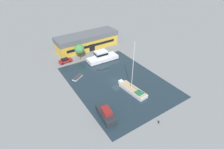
# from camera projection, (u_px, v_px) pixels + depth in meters

# --- Properties ---
(ground_plane) EXTENTS (440.00, 440.00, 0.00)m
(ground_plane) POSITION_uv_depth(u_px,v_px,m) (117.00, 81.00, 52.20)
(ground_plane) COLOR gray
(water_canal) EXTENTS (25.02, 33.62, 0.01)m
(water_canal) POSITION_uv_depth(u_px,v_px,m) (117.00, 81.00, 52.19)
(water_canal) COLOR #1E2D38
(water_canal) RESTS_ON ground
(warehouse_building) EXTENTS (25.45, 8.61, 5.88)m
(warehouse_building) POSITION_uv_depth(u_px,v_px,m) (87.00, 41.00, 70.52)
(warehouse_building) COLOR gold
(warehouse_building) RESTS_ON ground
(quay_tree_near_building) EXTENTS (3.49, 3.49, 5.61)m
(quay_tree_near_building) POSITION_uv_depth(u_px,v_px,m) (79.00, 49.00, 61.87)
(quay_tree_near_building) COLOR brown
(quay_tree_near_building) RESTS_ON ground
(parked_car) EXTENTS (4.67, 2.08, 1.64)m
(parked_car) POSITION_uv_depth(u_px,v_px,m) (65.00, 61.00, 61.16)
(parked_car) COLOR maroon
(parked_car) RESTS_ON ground
(sailboat_moored) EXTENTS (3.53, 9.96, 14.49)m
(sailboat_moored) POSITION_uv_depth(u_px,v_px,m) (132.00, 90.00, 47.82)
(sailboat_moored) COLOR silver
(sailboat_moored) RESTS_ON water_canal
(motor_cruiser) EXTENTS (11.28, 4.52, 3.84)m
(motor_cruiser) POSITION_uv_depth(u_px,v_px,m) (102.00, 57.00, 62.12)
(motor_cruiser) COLOR white
(motor_cruiser) RESTS_ON water_canal
(small_dinghy) EXTENTS (4.15, 3.33, 0.53)m
(small_dinghy) POSITION_uv_depth(u_px,v_px,m) (78.00, 77.00, 53.49)
(small_dinghy) COLOR white
(small_dinghy) RESTS_ON water_canal
(cabin_boat) EXTENTS (3.23, 6.78, 2.70)m
(cabin_boat) POSITION_uv_depth(u_px,v_px,m) (106.00, 114.00, 39.84)
(cabin_boat) COLOR #23282D
(cabin_boat) RESTS_ON water_canal
(mooring_bollard) EXTENTS (0.27, 0.27, 0.79)m
(mooring_bollard) POSITION_uv_depth(u_px,v_px,m) (159.00, 122.00, 38.52)
(mooring_bollard) COLOR black
(mooring_bollard) RESTS_ON ground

